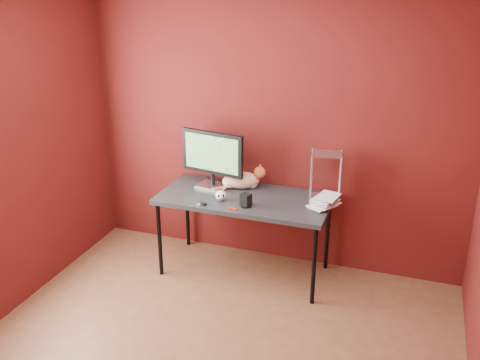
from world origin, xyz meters
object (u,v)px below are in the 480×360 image
(skull_mug, at_px, (221,196))
(speaker, at_px, (246,201))
(book_stack, at_px, (320,140))
(desk, at_px, (245,202))
(monitor, at_px, (213,157))
(cat, at_px, (242,180))

(skull_mug, height_order, speaker, speaker)
(speaker, distance_m, book_stack, 0.79)
(speaker, bearing_deg, desk, 131.94)
(monitor, xyz_separation_m, book_stack, (0.97, -0.06, 0.27))
(book_stack, bearing_deg, monitor, 176.61)
(speaker, relative_size, book_stack, 0.10)
(desk, relative_size, speaker, 13.26)
(speaker, bearing_deg, skull_mug, -169.96)
(desk, xyz_separation_m, cat, (-0.09, 0.18, 0.13))
(book_stack, bearing_deg, skull_mug, -165.58)
(cat, height_order, book_stack, book_stack)
(desk, distance_m, speaker, 0.23)
(monitor, height_order, speaker, monitor)
(cat, bearing_deg, desk, -81.13)
(cat, xyz_separation_m, speaker, (0.16, -0.37, -0.03))
(monitor, bearing_deg, book_stack, 6.10)
(desk, distance_m, monitor, 0.50)
(skull_mug, distance_m, book_stack, 0.97)
(cat, height_order, speaker, cat)
(monitor, distance_m, book_stack, 1.01)
(monitor, height_order, cat, monitor)
(cat, distance_m, speaker, 0.41)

